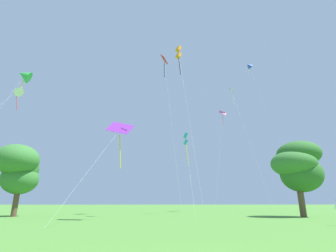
{
  "coord_description": "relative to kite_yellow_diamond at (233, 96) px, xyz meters",
  "views": [
    {
      "loc": [
        -1.04,
        -4.63,
        1.46
      ],
      "look_at": [
        1.06,
        29.92,
        11.92
      ],
      "focal_mm": 27.15,
      "sensor_mm": 36.0,
      "label": 1
    }
  ],
  "objects": [
    {
      "name": "kite_pink_low",
      "position": [
        -2.12,
        0.36,
        -4.18
      ],
      "size": [
        4.34,
        5.56,
        17.55
      ],
      "color": "pink",
      "rests_on": "ground_plane"
    },
    {
      "name": "kite_blue_delta",
      "position": [
        6.07,
        5.98,
        9.77
      ],
      "size": [
        4.51,
        8.53,
        30.69
      ],
      "color": "blue",
      "rests_on": "ground_plane"
    },
    {
      "name": "tree_left_oak",
      "position": [
        -29.46,
        -11.88,
        -14.95
      ],
      "size": [
        4.71,
        5.23,
        7.8
      ],
      "color": "brown",
      "rests_on": "ground_plane"
    },
    {
      "name": "kite_teal_box",
      "position": [
        -9.74,
        -6.95,
        -10.14
      ],
      "size": [
        0.75,
        8.0,
        11.01
      ],
      "color": "teal",
      "rests_on": "ground_plane"
    },
    {
      "name": "kite_yellow_diamond",
      "position": [
        0.0,
        0.0,
        0.0
      ],
      "size": [
        2.38,
        9.24,
        21.9
      ],
      "color": "yellow",
      "rests_on": "ground_plane"
    },
    {
      "name": "kite_white_distant",
      "position": [
        -29.15,
        -15.7,
        -7.11
      ],
      "size": [
        3.91,
        10.09,
        13.68
      ],
      "color": "white",
      "rests_on": "ground_plane"
    },
    {
      "name": "kite_purple_streamer",
      "position": [
        -17.5,
        -18.6,
        -12.67
      ],
      "size": [
        4.55,
        7.5,
        9.05
      ],
      "color": "purple",
      "rests_on": "ground_plane"
    },
    {
      "name": "tree_right_cluster",
      "position": [
        1.74,
        -14.47,
        -14.63
      ],
      "size": [
        5.61,
        4.98,
        8.14
      ],
      "color": "brown",
      "rests_on": "ground_plane"
    },
    {
      "name": "kite_red_high",
      "position": [
        -12.89,
        -9.28,
        0.23
      ],
      "size": [
        2.28,
        6.8,
        22.25
      ],
      "color": "red",
      "rests_on": "ground_plane"
    },
    {
      "name": "kite_green_small",
      "position": [
        -33.75,
        -6.43,
        -0.46
      ],
      "size": [
        2.49,
        12.12,
        20.79
      ],
      "color": "green",
      "rests_on": "ground_plane"
    },
    {
      "name": "kite_orange_box",
      "position": [
        -11.44,
        -14.79,
        -1.21
      ],
      "size": [
        1.63,
        6.78,
        19.91
      ],
      "color": "orange",
      "rests_on": "ground_plane"
    }
  ]
}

